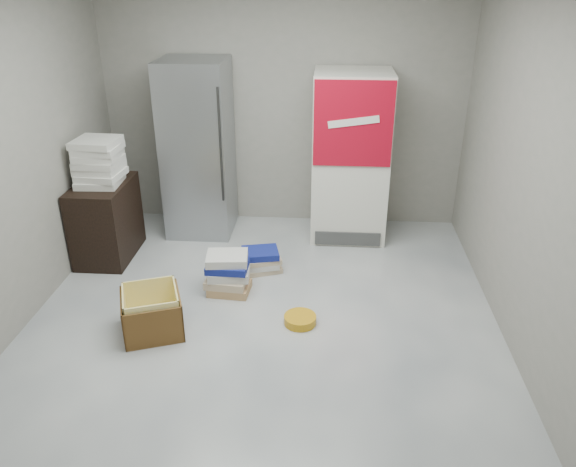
% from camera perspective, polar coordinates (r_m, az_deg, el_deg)
% --- Properties ---
extents(ground, '(5.00, 5.00, 0.00)m').
position_cam_1_polar(ground, '(4.63, -3.02, -11.05)').
color(ground, silver).
rests_on(ground, ground).
extents(room_shell, '(4.04, 5.04, 2.82)m').
position_cam_1_polar(room_shell, '(3.83, -3.64, 11.04)').
color(room_shell, gray).
rests_on(room_shell, ground).
extents(steel_fridge, '(0.70, 0.72, 1.90)m').
position_cam_1_polar(steel_fridge, '(6.24, -9.11, 8.46)').
color(steel_fridge, '#A5A7AD').
rests_on(steel_fridge, ground).
extents(coke_cooler, '(0.80, 0.73, 1.80)m').
position_cam_1_polar(coke_cooler, '(6.09, 6.34, 7.75)').
color(coke_cooler, silver).
rests_on(coke_cooler, ground).
extents(wood_shelf, '(0.50, 0.80, 0.80)m').
position_cam_1_polar(wood_shelf, '(6.03, -17.97, 1.28)').
color(wood_shelf, black).
rests_on(wood_shelf, ground).
extents(supply_box_stack, '(0.44, 0.45, 0.45)m').
position_cam_1_polar(supply_box_stack, '(5.81, -18.67, 6.93)').
color(supply_box_stack, white).
rests_on(supply_box_stack, wood_shelf).
extents(phonebook_stack_main, '(0.42, 0.35, 0.38)m').
position_cam_1_polar(phonebook_stack_main, '(5.22, -6.10, -4.05)').
color(phonebook_stack_main, tan).
rests_on(phonebook_stack_main, ground).
extents(phonebook_stack_side, '(0.45, 0.39, 0.22)m').
position_cam_1_polar(phonebook_stack_side, '(5.58, -2.75, -2.72)').
color(phonebook_stack_side, tan).
rests_on(phonebook_stack_side, ground).
extents(cardboard_box, '(0.61, 0.61, 0.38)m').
position_cam_1_polar(cardboard_box, '(4.80, -13.63, -8.05)').
color(cardboard_box, yellow).
rests_on(cardboard_box, ground).
extents(bucket_lid, '(0.30, 0.30, 0.07)m').
position_cam_1_polar(bucket_lid, '(4.82, 1.24, -8.74)').
color(bucket_lid, '#C88D14').
rests_on(bucket_lid, ground).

